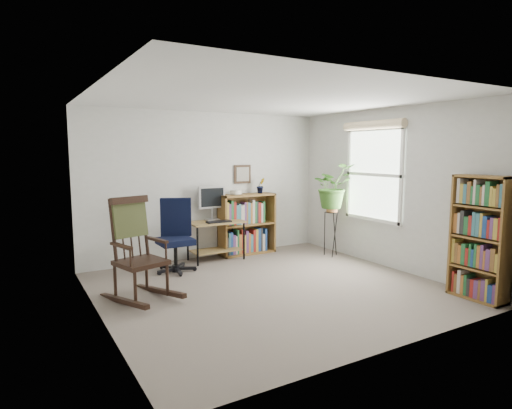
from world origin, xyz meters
TOP-DOWN VIEW (x-y plane):
  - floor at (0.00, 0.00)m, footprint 4.20×4.00m
  - ceiling at (0.00, 0.00)m, footprint 4.20×4.00m
  - wall_back at (0.00, 2.00)m, footprint 4.20×0.00m
  - wall_front at (0.00, -2.00)m, footprint 4.20×0.00m
  - wall_left at (-2.10, 0.00)m, footprint 0.00×4.00m
  - wall_right at (2.10, 0.00)m, footprint 0.00×4.00m
  - window at (2.06, 0.30)m, footprint 0.12×1.20m
  - desk at (0.00, 1.70)m, footprint 0.88×0.49m
  - monitor at (0.00, 1.84)m, footprint 0.46×0.16m
  - keyboard at (0.00, 1.58)m, footprint 0.40×0.15m
  - office_chair at (-0.80, 1.37)m, footprint 0.78×0.78m
  - rocking_chair at (-1.56, 0.43)m, footprint 0.92×1.21m
  - low_bookshelf at (0.65, 1.82)m, footprint 0.98×0.33m
  - tall_bookshelf at (1.92, -1.58)m, footprint 0.28×0.65m
  - plant_stand at (1.80, 0.96)m, footprint 0.29×0.29m
  - spider_plant at (1.80, 0.96)m, footprint 1.69×1.88m
  - potted_plant_small at (0.93, 1.83)m, footprint 0.13×0.24m
  - framed_picture at (0.65, 1.97)m, footprint 0.32×0.04m

SIDE VIEW (x-z plane):
  - floor at x=0.00m, z-range 0.00..0.00m
  - desk at x=0.00m, z-range 0.00..0.64m
  - plant_stand at x=1.80m, z-range 0.00..0.88m
  - low_bookshelf at x=0.65m, z-range 0.00..1.04m
  - office_chair at x=-0.80m, z-range 0.00..1.09m
  - rocking_chair at x=-1.56m, z-range 0.00..1.25m
  - keyboard at x=0.00m, z-range 0.64..0.66m
  - tall_bookshelf at x=1.92m, z-range 0.00..1.48m
  - monitor at x=0.00m, z-range 0.64..1.20m
  - potted_plant_small at x=0.93m, z-range 1.04..1.14m
  - wall_back at x=0.00m, z-range 0.00..2.40m
  - wall_front at x=0.00m, z-range 0.00..2.40m
  - wall_left at x=-2.10m, z-range 0.00..2.40m
  - wall_right at x=2.10m, z-range 0.00..2.40m
  - framed_picture at x=0.65m, z-range 1.21..1.53m
  - window at x=2.06m, z-range 0.65..2.15m
  - spider_plant at x=1.80m, z-range 0.81..2.28m
  - ceiling at x=0.00m, z-range 2.40..2.40m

